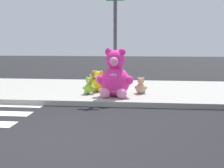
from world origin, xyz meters
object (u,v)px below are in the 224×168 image
at_px(plush_tan, 141,87).
at_px(plush_yellow, 98,83).
at_px(plush_brown, 94,81).
at_px(plush_lavender, 112,83).
at_px(plush_pink_large, 115,77).
at_px(sign_pole, 115,39).
at_px(plush_lime, 89,87).

xyz_separation_m(plush_tan, plush_yellow, (-1.39, 0.22, 0.07)).
relative_size(plush_tan, plush_brown, 0.83).
relative_size(plush_tan, plush_lavender, 0.95).
bearing_deg(plush_brown, plush_pink_large, -56.74).
xyz_separation_m(sign_pole, plush_lavender, (-0.16, 0.58, -1.48)).
bearing_deg(plush_lavender, plush_tan, -32.49).
bearing_deg(plush_pink_large, plush_lime, 160.60).
bearing_deg(plush_tan, sign_pole, 177.30).
relative_size(sign_pole, plush_lime, 5.96).
relative_size(plush_pink_large, plush_lime, 2.67).
bearing_deg(plush_brown, plush_lavender, -12.87).
xyz_separation_m(plush_pink_large, plush_tan, (0.77, 0.55, -0.36)).
xyz_separation_m(sign_pole, plush_brown, (-0.82, 0.73, -1.45)).
bearing_deg(sign_pole, plush_pink_large, -84.94).
relative_size(sign_pole, plush_yellow, 4.63).
height_order(plush_lime, plush_yellow, plush_yellow).
relative_size(plush_lime, plush_brown, 0.85).
height_order(sign_pole, plush_tan, sign_pole).
xyz_separation_m(plush_lime, plush_tan, (1.60, 0.26, -0.01)).
bearing_deg(plush_pink_large, plush_brown, 123.26).
bearing_deg(plush_lavender, plush_lime, -125.42).
bearing_deg(plush_tan, plush_pink_large, -144.13).
relative_size(plush_lime, plush_lavender, 0.98).
xyz_separation_m(plush_lavender, plush_brown, (-0.66, 0.15, 0.03)).
bearing_deg(plush_lavender, plush_brown, 167.13).
bearing_deg(plush_lavender, sign_pole, -74.73).
height_order(plush_lime, plush_lavender, plush_lavender).
distance_m(plush_lavender, plush_brown, 0.68).
xyz_separation_m(plush_tan, plush_lavender, (-0.98, 0.62, 0.01)).
bearing_deg(plush_pink_large, sign_pole, 95.06).
height_order(plush_lavender, plush_brown, plush_brown).
height_order(plush_pink_large, plush_lavender, plush_pink_large).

